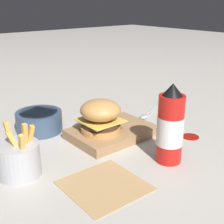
% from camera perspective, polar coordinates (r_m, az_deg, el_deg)
% --- Properties ---
extents(ground_plane, '(6.00, 6.00, 0.00)m').
position_cam_1_polar(ground_plane, '(0.94, -4.71, -3.94)').
color(ground_plane, '#B7B2A8').
extents(serving_board, '(0.24, 0.17, 0.03)m').
position_cam_1_polar(serving_board, '(0.91, 0.00, -3.75)').
color(serving_board, '#A37A51').
rests_on(serving_board, ground_plane).
extents(burger, '(0.11, 0.11, 0.09)m').
position_cam_1_polar(burger, '(0.87, -2.11, -0.70)').
color(burger, tan).
rests_on(burger, serving_board).
extents(ketchup_bottle, '(0.06, 0.06, 0.20)m').
position_cam_1_polar(ketchup_bottle, '(0.76, 10.60, -2.75)').
color(ketchup_bottle, red).
rests_on(ketchup_bottle, ground_plane).
extents(fries_basket, '(0.10, 0.10, 0.13)m').
position_cam_1_polar(fries_basket, '(0.74, -16.63, -8.25)').
color(fries_basket, '#B7B7BC').
rests_on(fries_basket, ground_plane).
extents(side_bowl, '(0.14, 0.14, 0.06)m').
position_cam_1_polar(side_bowl, '(0.97, -13.16, -1.60)').
color(side_bowl, '#384C66').
rests_on(side_bowl, ground_plane).
extents(spoon, '(0.16, 0.08, 0.01)m').
position_cam_1_polar(spoon, '(1.09, 6.47, -0.35)').
color(spoon, '#B2B2B7').
rests_on(spoon, ground_plane).
extents(ketchup_puddle, '(0.05, 0.05, 0.00)m').
position_cam_1_polar(ketchup_puddle, '(0.94, 14.17, -4.36)').
color(ketchup_puddle, '#9E140F').
rests_on(ketchup_puddle, ground_plane).
extents(parchment_square, '(0.17, 0.17, 0.00)m').
position_cam_1_polar(parchment_square, '(0.69, -1.45, -13.22)').
color(parchment_square, tan).
rests_on(parchment_square, ground_plane).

